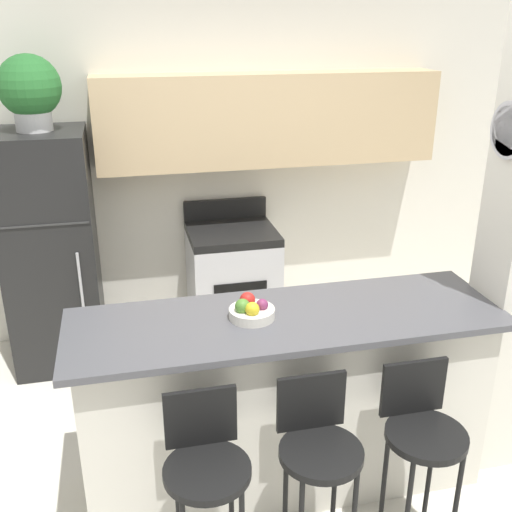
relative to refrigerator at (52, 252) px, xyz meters
The scene contains 11 objects.
ground_plane 2.25m from the refrigerator, 52.09° to the right, with size 14.00×14.00×0.00m, color beige.
wall_back 1.57m from the refrigerator, 12.35° to the left, with size 5.60×0.38×2.55m.
counter_bar 2.10m from the refrigerator, 52.09° to the right, with size 2.19×0.68×1.03m.
refrigerator is the anchor object (origin of this frame).
stove_range 1.37m from the refrigerator, ahead, with size 0.66×0.62×1.07m.
bar_stool_left 2.31m from the refrigerator, 70.32° to the right, with size 0.37×0.37×0.94m.
bar_stool_mid 2.52m from the refrigerator, 59.45° to the right, with size 0.37×0.37×0.94m.
bar_stool_right 2.81m from the refrigerator, 50.55° to the right, with size 0.37×0.37×0.94m.
potted_plant_on_fridge 1.12m from the refrigerator, 115.78° to the left, with size 0.40×0.40×0.49m.
fruit_bowl 1.96m from the refrigerator, 55.87° to the right, with size 0.23×0.23×0.12m.
trash_bin 0.88m from the refrigerator, 23.09° to the right, with size 0.28×0.28×0.38m.
Camera 1 is at (-0.75, -2.55, 2.41)m, focal length 42.00 mm.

